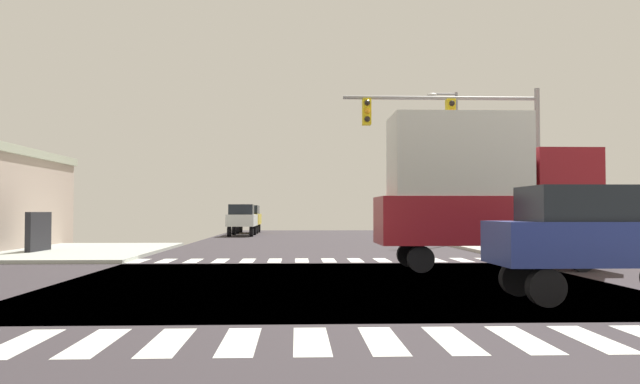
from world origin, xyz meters
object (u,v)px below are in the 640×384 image
(suv_nearside_1, at_px, (249,217))
(pickup_crossing_1, at_px, (242,219))
(traffic_signal_mast, at_px, (462,131))
(box_truck_queued_1, at_px, (484,188))
(street_lamp, at_px, (453,154))
(suv_farside_2, at_px, (605,232))

(suv_nearside_1, xyz_separation_m, pickup_crossing_1, (0.00, -6.27, -0.10))
(traffic_signal_mast, height_order, pickup_crossing_1, traffic_signal_mast)
(suv_nearside_1, relative_size, box_truck_queued_1, 0.64)
(box_truck_queued_1, bearing_deg, pickup_crossing_1, -160.25)
(street_lamp, height_order, pickup_crossing_1, street_lamp)
(suv_nearside_1, xyz_separation_m, box_truck_queued_1, (9.98, -34.06, 1.17))
(street_lamp, distance_m, suv_farside_2, 23.20)
(pickup_crossing_1, bearing_deg, suv_farside_2, 106.61)
(suv_farside_2, distance_m, pickup_crossing_1, 36.30)
(street_lamp, bearing_deg, box_truck_queued_1, -100.64)
(suv_nearside_1, bearing_deg, traffic_signal_mast, 109.14)
(suv_nearside_1, bearing_deg, street_lamp, 125.26)
(suv_nearside_1, distance_m, box_truck_queued_1, 35.51)
(pickup_crossing_1, bearing_deg, box_truck_queued_1, 109.75)
(street_lamp, xyz_separation_m, pickup_crossing_1, (-12.94, 12.02, -3.82))
(street_lamp, relative_size, suv_farside_2, 1.87)
(street_lamp, height_order, suv_nearside_1, street_lamp)
(suv_farside_2, height_order, pickup_crossing_1, pickup_crossing_1)
(street_lamp, distance_m, suv_nearside_1, 22.71)
(suv_nearside_1, xyz_separation_m, suv_farside_2, (10.37, -41.06, 0.00))
(traffic_signal_mast, bearing_deg, suv_farside_2, -90.04)
(traffic_signal_mast, xyz_separation_m, box_truck_queued_1, (-0.41, -4.14, -2.33))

